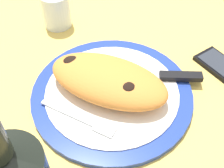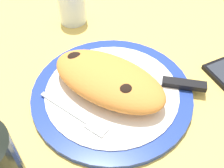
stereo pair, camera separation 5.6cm
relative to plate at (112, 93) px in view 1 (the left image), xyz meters
The scene contains 7 objects.
ground_plane 2.21cm from the plate, ahead, with size 150.00×150.00×3.00cm, color #DBB756.
plate is the anchor object (origin of this frame).
calzone 3.66cm from the plate, behind, with size 24.58×13.58×5.48cm.
fork 8.99cm from the plate, 98.64° to the right, with size 15.59×2.26×0.40cm.
knife 11.80cm from the plate, 44.04° to the left, with size 20.34×10.69×1.20cm.
smartphone 25.67cm from the plate, 43.09° to the left, with size 14.27×11.55×1.16cm.
water_glass 27.89cm from the plate, 146.76° to the left, with size 6.91×6.91×8.57cm.
Camera 1 is at (16.84, -33.40, 45.03)cm, focal length 46.08 mm.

